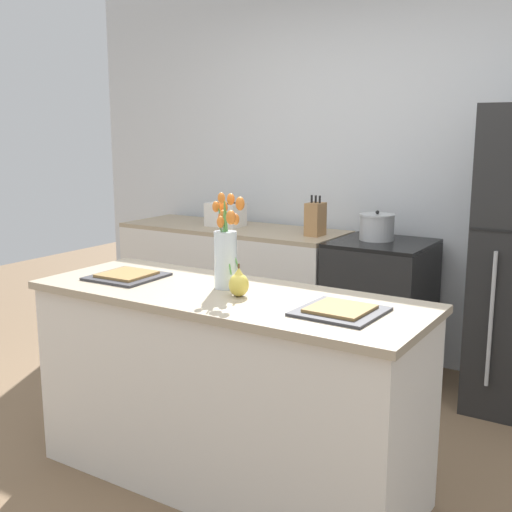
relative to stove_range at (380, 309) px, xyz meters
name	(u,v)px	position (x,y,z in m)	size (l,w,h in m)	color
ground_plane	(227,480)	(-0.10, -1.60, -0.45)	(10.00, 10.00, 0.00)	brown
back_wall	(393,166)	(-0.10, 0.40, 0.90)	(5.20, 0.08, 2.70)	silver
kitchen_island	(226,389)	(-0.10, -1.60, 0.00)	(1.80, 0.66, 0.90)	silver
back_counter	(233,286)	(-1.16, 0.00, 0.00)	(1.68, 0.60, 0.90)	silver
stove_range	(380,309)	(0.00, 0.00, 0.00)	(0.60, 0.61, 0.90)	black
flower_vase	(226,249)	(-0.14, -1.53, 0.63)	(0.17, 0.14, 0.43)	silver
pear_figurine	(239,283)	(-0.01, -1.62, 0.51)	(0.09, 0.09, 0.14)	#E5CC4C
plate_setting_left	(127,276)	(-0.66, -1.62, 0.46)	(0.32, 0.32, 0.02)	#333338
plate_setting_right	(340,310)	(0.46, -1.62, 0.46)	(0.32, 0.32, 0.02)	#333338
toaster	(225,215)	(-1.22, 0.00, 0.54)	(0.28, 0.18, 0.17)	silver
cooking_pot	(377,227)	(-0.05, 0.03, 0.53)	(0.23, 0.23, 0.19)	#B2B5B7
knife_block	(315,219)	(-0.47, -0.02, 0.56)	(0.10, 0.14, 0.27)	#A37547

